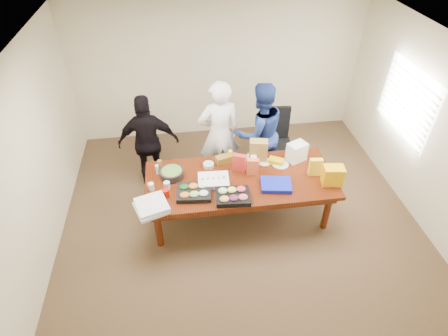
{
  "coord_description": "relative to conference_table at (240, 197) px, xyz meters",
  "views": [
    {
      "loc": [
        -0.8,
        -4.02,
        4.29
      ],
      "look_at": [
        -0.23,
        0.1,
        0.9
      ],
      "focal_mm": 29.24,
      "sensor_mm": 36.0,
      "label": 1
    }
  ],
  "objects": [
    {
      "name": "bread_loaf",
      "position": [
        -0.16,
        0.43,
        0.44
      ],
      "size": [
        0.33,
        0.21,
        0.12
      ],
      "primitive_type": "cube",
      "rotation": [
        0.0,
        0.0,
        0.3
      ],
      "color": "brown",
      "rests_on": "conference_table"
    },
    {
      "name": "ceiling",
      "position": [
        0.0,
        0.0,
        2.33
      ],
      "size": [
        5.5,
        5.0,
        0.02
      ],
      "primitive_type": "cube",
      "color": "white",
      "rests_on": "wall_back"
    },
    {
      "name": "conference_table",
      "position": [
        0.0,
        0.0,
        0.0
      ],
      "size": [
        2.8,
        1.2,
        0.75
      ],
      "primitive_type": "cube",
      "color": "#4C1C0F",
      "rests_on": "floor"
    },
    {
      "name": "fruit_tray",
      "position": [
        -0.18,
        -0.4,
        0.41
      ],
      "size": [
        0.5,
        0.41,
        0.07
      ],
      "primitive_type": "cube",
      "rotation": [
        0.0,
        0.0,
        -0.08
      ],
      "color": "black",
      "rests_on": "conference_table"
    },
    {
      "name": "wall_front",
      "position": [
        0.0,
        -2.5,
        0.98
      ],
      "size": [
        5.5,
        0.04,
        2.7
      ],
      "primitive_type": "cube",
      "color": "beige",
      "rests_on": "floor"
    },
    {
      "name": "banana_bunch",
      "position": [
        0.62,
        0.29,
        0.41
      ],
      "size": [
        0.27,
        0.23,
        0.08
      ],
      "primitive_type": "cube",
      "rotation": [
        0.0,
        0.0,
        -0.51
      ],
      "color": "#D1B706",
      "rests_on": "conference_table"
    },
    {
      "name": "wall_back",
      "position": [
        0.0,
        2.5,
        0.98
      ],
      "size": [
        5.5,
        0.04,
        2.7
      ],
      "primitive_type": "cube",
      "color": "beige",
      "rests_on": "floor"
    },
    {
      "name": "veggie_tray",
      "position": [
        -0.71,
        -0.25,
        0.41
      ],
      "size": [
        0.51,
        0.42,
        0.07
      ],
      "primitive_type": "cube",
      "rotation": [
        0.0,
        0.0,
        -0.1
      ],
      "color": "black",
      "rests_on": "conference_table"
    },
    {
      "name": "chip_bag_blue",
      "position": [
        0.48,
        -0.24,
        0.41
      ],
      "size": [
        0.48,
        0.39,
        0.06
      ],
      "primitive_type": "cube",
      "rotation": [
        0.0,
        0.0,
        -0.17
      ],
      "color": "#121DC3",
      "rests_on": "conference_table"
    },
    {
      "name": "wall_left",
      "position": [
        -2.75,
        0.0,
        0.98
      ],
      "size": [
        0.04,
        5.0,
        2.7
      ],
      "primitive_type": "cube",
      "color": "beige",
      "rests_on": "floor"
    },
    {
      "name": "chip_bag_orange",
      "position": [
        0.2,
        0.08,
        0.51
      ],
      "size": [
        0.19,
        0.11,
        0.27
      ],
      "primitive_type": "cube",
      "rotation": [
        0.0,
        0.0,
        -0.18
      ],
      "color": "orange",
      "rests_on": "conference_table"
    },
    {
      "name": "office_chair",
      "position": [
        0.85,
        1.04,
        0.19
      ],
      "size": [
        0.63,
        0.63,
        1.13
      ],
      "primitive_type": "cube",
      "rotation": [
        0.0,
        0.0,
        -0.1
      ],
      "color": "black",
      "rests_on": "floor"
    },
    {
      "name": "red_cup",
      "position": [
        -1.09,
        -0.23,
        0.44
      ],
      "size": [
        0.11,
        0.11,
        0.12
      ],
      "primitive_type": "cylinder",
      "rotation": [
        0.0,
        0.0,
        -0.2
      ],
      "color": "#A91100",
      "rests_on": "conference_table"
    },
    {
      "name": "dip_bowl_b",
      "position": [
        -0.44,
        0.34,
        0.41
      ],
      "size": [
        0.21,
        0.21,
        0.07
      ],
      "primitive_type": "cylinder",
      "rotation": [
        0.0,
        0.0,
        -0.33
      ],
      "color": "beige",
      "rests_on": "conference_table"
    },
    {
      "name": "mayo_jar",
      "position": [
        0.26,
        0.31,
        0.45
      ],
      "size": [
        0.11,
        0.11,
        0.15
      ],
      "primitive_type": "cylinder",
      "rotation": [
        0.0,
        0.0,
        -0.14
      ],
      "color": "white",
      "rests_on": "conference_table"
    },
    {
      "name": "plate_b",
      "position": [
        0.44,
        0.34,
        0.38
      ],
      "size": [
        0.25,
        0.25,
        0.01
      ],
      "primitive_type": "cylinder",
      "rotation": [
        0.0,
        0.0,
        -0.19
      ],
      "color": "silver",
      "rests_on": "conference_table"
    },
    {
      "name": "sheet_cake",
      "position": [
        -0.4,
        -0.03,
        0.41
      ],
      "size": [
        0.47,
        0.36,
        0.08
      ],
      "primitive_type": "cube",
      "rotation": [
        0.0,
        0.0,
        -0.06
      ],
      "color": "white",
      "rests_on": "conference_table"
    },
    {
      "name": "kraft_bag",
      "position": [
        0.35,
        0.42,
        0.55
      ],
      "size": [
        0.3,
        0.21,
        0.36
      ],
      "primitive_type": "cube",
      "rotation": [
        0.0,
        0.0,
        -0.19
      ],
      "color": "olive",
      "rests_on": "conference_table"
    },
    {
      "name": "chip_bag_yellow",
      "position": [
        1.11,
        -0.06,
        0.52
      ],
      "size": [
        0.2,
        0.09,
        0.29
      ],
      "primitive_type": "cube",
      "rotation": [
        0.0,
        0.0,
        -0.09
      ],
      "color": "yellow",
      "rests_on": "conference_table"
    },
    {
      "name": "plate_a",
      "position": [
        0.68,
        0.25,
        0.38
      ],
      "size": [
        0.32,
        0.32,
        0.01
      ],
      "primitive_type": "cylinder",
      "rotation": [
        0.0,
        0.0,
        -0.27
      ],
      "color": "silver",
      "rests_on": "conference_table"
    },
    {
      "name": "dip_bowl_a",
      "position": [
        0.23,
        0.45,
        0.4
      ],
      "size": [
        0.16,
        0.16,
        0.06
      ],
      "primitive_type": "cylinder",
      "rotation": [
        0.0,
        0.0,
        0.07
      ],
      "color": "silver",
      "rests_on": "conference_table"
    },
    {
      "name": "clear_cup_b",
      "position": [
        -1.08,
        -0.08,
        0.44
      ],
      "size": [
        0.11,
        0.11,
        0.12
      ],
      "primitive_type": "cylinder",
      "rotation": [
        0.0,
        0.0,
        -0.32
      ],
      "color": "silver",
      "rests_on": "conference_table"
    },
    {
      "name": "wall_right",
      "position": [
        2.75,
        0.0,
        0.98
      ],
      "size": [
        0.04,
        5.0,
        2.7
      ],
      "primitive_type": "cube",
      "color": "beige",
      "rests_on": "floor"
    },
    {
      "name": "window_blinds",
      "position": [
        2.68,
        0.6,
        1.12
      ],
      "size": [
        0.04,
        1.36,
        1.0
      ],
      "primitive_type": "cube",
      "color": "beige",
      "rests_on": "wall_right"
    },
    {
      "name": "chip_bag_red",
      "position": [
        0.01,
        0.2,
        0.52
      ],
      "size": [
        0.21,
        0.16,
        0.29
      ],
      "primitive_type": "cube",
      "rotation": [
        0.0,
        0.0,
        -0.43
      ],
      "color": "red",
      "rests_on": "conference_table"
    },
    {
      "name": "pizza_box_upper",
      "position": [
        -1.29,
        -0.44,
        0.44
      ],
      "size": [
        0.5,
        0.5,
        0.05
      ],
      "primitive_type": "cube",
      "rotation": [
        0.0,
        0.0,
        0.3
      ],
      "color": "silver",
      "rests_on": "pizza_box_lower"
    },
    {
      "name": "clear_cup_a",
      "position": [
        -1.3,
        -0.06,
        0.43
      ],
      "size": [
        0.09,
        0.09,
        0.11
      ],
      "primitive_type": "cylinder",
      "rotation": [
        0.0,
        0.0,
        -0.14
      ],
      "color": "white",
      "rests_on": "conference_table"
    },
    {
      "name": "person_left",
      "position": [
        -1.36,
        1.0,
        0.47
      ],
      "size": [
        0.99,
        0.42,
        1.68
      ],
      "primitive_type": "imported",
      "rotation": [
        0.0,
        0.0,
        3.13
      ],
      "color": "black",
      "rests_on": "floor"
    },
    {
      "name": "salad_bowl",
      "position": [
        -1.0,
        0.19,
        0.43
      ],
      "size": [
        0.41,
        0.41,
        0.12
      ],
      "primitive_type": "cylinder",
      "rotation": [
        0.0,
        0.0,
        -0.16
      ],
      "color": "black",
      "rests_on": "conference_table"
    },
    {
      "name": "person_right",
      "position": [
        0.49,
        0.95,
        0.52
      ],
      "size": [
        1.0,
        0.86,
        1.78
      ],
      "primitive_type": "imported",
      "rotation": [
        0.0,
        0.0,
        3.37
      ],
      "color": "navy",
      "rests_on": "floor"
    },
    {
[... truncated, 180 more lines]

